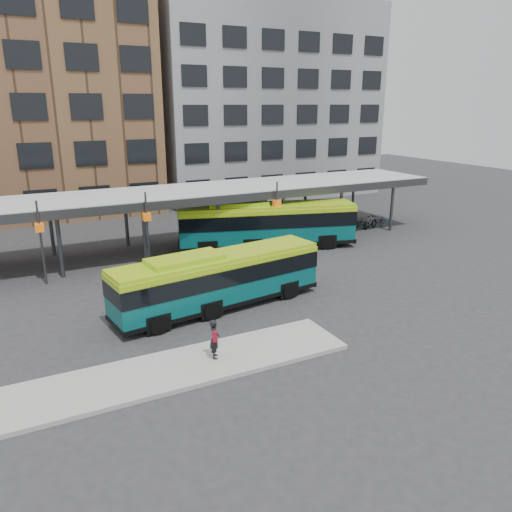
{
  "coord_description": "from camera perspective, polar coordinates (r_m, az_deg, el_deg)",
  "views": [
    {
      "loc": [
        -10.45,
        -19.55,
        9.86
      ],
      "look_at": [
        1.45,
        3.87,
        1.8
      ],
      "focal_mm": 35.0,
      "sensor_mm": 36.0,
      "label": 1
    }
  ],
  "objects": [
    {
      "name": "ground",
      "position": [
        24.26,
        1.1,
        -6.92
      ],
      "size": [
        120.0,
        120.0,
        0.0
      ],
      "primitive_type": "plane",
      "color": "#28282B",
      "rests_on": "ground"
    },
    {
      "name": "boarding_island",
      "position": [
        19.84,
        -9.16,
        -12.67
      ],
      "size": [
        14.0,
        3.0,
        0.18
      ],
      "primitive_type": "cube",
      "color": "gray",
      "rests_on": "ground"
    },
    {
      "name": "bus_front",
      "position": [
        24.78,
        -4.34,
        -2.55
      ],
      "size": [
        11.09,
        3.79,
        3.0
      ],
      "rotation": [
        0.0,
        0.0,
        0.14
      ],
      "color": "#064C4C",
      "rests_on": "ground"
    },
    {
      "name": "pedestrian",
      "position": [
        19.93,
        -4.75,
        -9.39
      ],
      "size": [
        0.56,
        0.68,
        1.62
      ],
      "rotation": [
        0.0,
        0.0,
        1.23
      ],
      "color": "black",
      "rests_on": "boarding_island"
    },
    {
      "name": "bike_rack",
      "position": [
        40.81,
        10.37,
        3.49
      ],
      "size": [
        7.65,
        1.58,
        1.07
      ],
      "color": "slate",
      "rests_on": "ground"
    },
    {
      "name": "building_grey",
      "position": [
        57.94,
        0.24,
        17.2
      ],
      "size": [
        24.0,
        14.0,
        20.0
      ],
      "primitive_type": "cube",
      "color": "slate",
      "rests_on": "ground"
    },
    {
      "name": "bus_rear",
      "position": [
        35.13,
        1.15,
        3.75
      ],
      "size": [
        12.62,
        5.93,
        3.41
      ],
      "rotation": [
        0.0,
        0.0,
        -0.28
      ],
      "color": "#064C4C",
      "rests_on": "ground"
    },
    {
      "name": "canopy",
      "position": [
        34.56,
        -9.09,
        6.93
      ],
      "size": [
        40.0,
        6.53,
        4.8
      ],
      "color": "#999B9E",
      "rests_on": "ground"
    }
  ]
}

